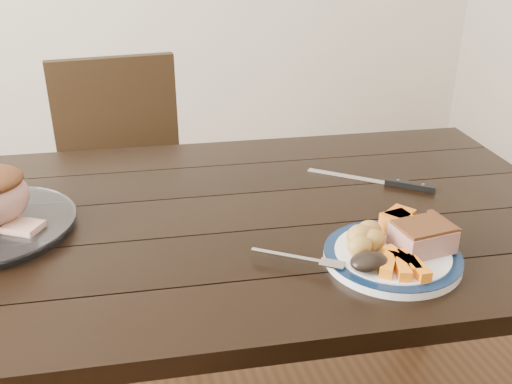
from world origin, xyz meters
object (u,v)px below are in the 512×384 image
object	(u,v)px
dining_table	(220,249)
dinner_plate	(392,257)
chair_far	(126,182)
fork	(304,260)
carving_knife	(394,183)
pork_slice	(422,238)

from	to	relation	value
dining_table	dinner_plate	bearing A→B (deg)	-46.14
dining_table	chair_far	xyz separation A→B (m)	(-0.16, 0.74, -0.13)
fork	carving_knife	size ratio (longest dim) A/B	0.60
pork_slice	carving_knife	bearing A→B (deg)	69.87
pork_slice	dining_table	bearing A→B (deg)	138.86
pork_slice	carving_knife	size ratio (longest dim) A/B	0.41
dining_table	chair_far	world-z (taller)	chair_far
dining_table	chair_far	distance (m)	0.77
dining_table	dinner_plate	world-z (taller)	dinner_plate
chair_far	fork	bearing A→B (deg)	102.45
fork	dinner_plate	bearing A→B (deg)	28.56
dinner_plate	fork	distance (m)	0.17
dinner_plate	fork	world-z (taller)	fork
dinner_plate	pork_slice	bearing A→B (deg)	-4.76
chair_far	pork_slice	world-z (taller)	chair_far
dinner_plate	pork_slice	world-z (taller)	pork_slice
dining_table	carving_knife	xyz separation A→B (m)	(0.44, 0.03, 0.10)
chair_far	fork	distance (m)	1.06
pork_slice	fork	distance (m)	0.23
dining_table	pork_slice	bearing A→B (deg)	-41.14
dinner_plate	carving_knife	bearing A→B (deg)	60.81
chair_far	dinner_plate	size ratio (longest dim) A/B	3.59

